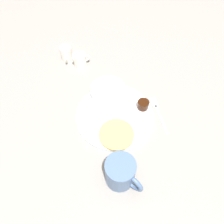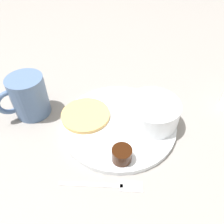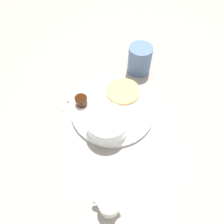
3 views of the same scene
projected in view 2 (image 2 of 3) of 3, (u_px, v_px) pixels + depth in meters
The scene contains 8 objects.
ground_plane at pixel (118, 125), 0.50m from camera, with size 4.00×4.00×0.00m, color gray.
plate at pixel (118, 123), 0.49m from camera, with size 0.26×0.26×0.01m.
pancake_stack at pixel (86, 114), 0.50m from camera, with size 0.11×0.11×0.01m.
bowl at pixel (152, 112), 0.47m from camera, with size 0.12×0.12×0.05m.
syrup_cup at pixel (122, 155), 0.41m from camera, with size 0.04×0.04×0.03m.
butter_ramekin at pixel (164, 120), 0.47m from camera, with size 0.04×0.04×0.04m.
coffee_mug at pixel (28, 96), 0.50m from camera, with size 0.10×0.10×0.10m.
fork at pixel (111, 185), 0.39m from camera, with size 0.15×0.04×0.00m.
Camera 2 is at (0.06, -0.34, 0.37)m, focal length 35.00 mm.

